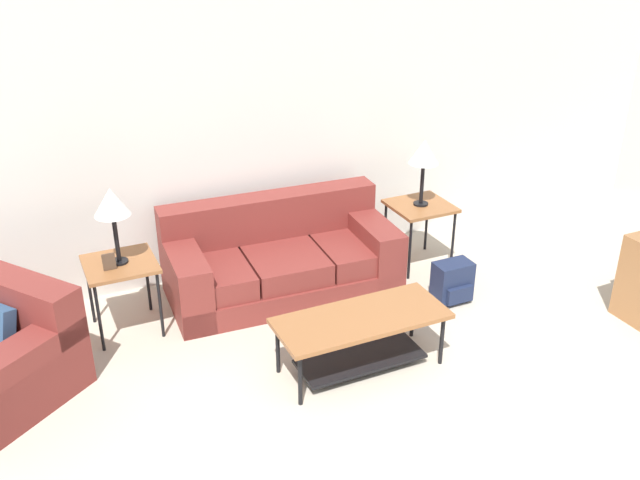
# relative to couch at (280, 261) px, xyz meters

# --- Properties ---
(wall_back) EXTENTS (9.00, 0.06, 2.60)m
(wall_back) POSITION_rel_couch_xyz_m (0.13, 0.59, 1.01)
(wall_back) COLOR silver
(wall_back) RESTS_ON ground_plane
(couch) EXTENTS (2.07, 1.05, 0.82)m
(couch) POSITION_rel_couch_xyz_m (0.00, 0.00, 0.00)
(couch) COLOR maroon
(couch) RESTS_ON ground_plane
(coffee_table) EXTENTS (1.30, 0.54, 0.46)m
(coffee_table) POSITION_rel_couch_xyz_m (0.09, -1.38, 0.04)
(coffee_table) COLOR #935B33
(coffee_table) RESTS_ON ground_plane
(side_table_left) EXTENTS (0.56, 0.54, 0.63)m
(side_table_left) POSITION_rel_couch_xyz_m (-1.41, -0.09, 0.27)
(side_table_left) COLOR #935B33
(side_table_left) RESTS_ON ground_plane
(side_table_right) EXTENTS (0.56, 0.54, 0.63)m
(side_table_right) POSITION_rel_couch_xyz_m (1.40, -0.09, 0.27)
(side_table_right) COLOR #935B33
(side_table_right) RESTS_ON ground_plane
(table_lamp_left) EXTENTS (0.28, 0.28, 0.63)m
(table_lamp_left) POSITION_rel_couch_xyz_m (-1.41, -0.09, 0.84)
(table_lamp_left) COLOR black
(table_lamp_left) RESTS_ON side_table_left
(table_lamp_right) EXTENTS (0.28, 0.28, 0.63)m
(table_lamp_right) POSITION_rel_couch_xyz_m (1.40, -0.09, 0.84)
(table_lamp_right) COLOR black
(table_lamp_right) RESTS_ON side_table_right
(backpack) EXTENTS (0.33, 0.28, 0.37)m
(backpack) POSITION_rel_couch_xyz_m (1.31, -0.82, -0.11)
(backpack) COLOR #1E2847
(backpack) RESTS_ON ground_plane
(picture_frame) EXTENTS (0.10, 0.04, 0.13)m
(picture_frame) POSITION_rel_couch_xyz_m (-1.50, -0.17, 0.40)
(picture_frame) COLOR #4C3828
(picture_frame) RESTS_ON side_table_left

